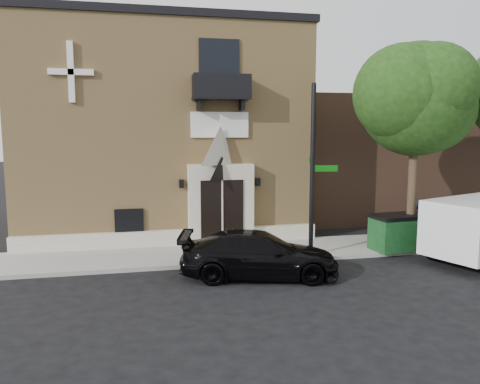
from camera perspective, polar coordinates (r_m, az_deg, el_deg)
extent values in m
plane|color=black|center=(16.67, 2.73, -8.80)|extent=(120.00, 120.00, 0.00)
cube|color=gray|center=(18.31, 4.59, -7.07)|extent=(42.00, 3.00, 0.15)
cube|color=tan|center=(23.49, -9.41, 7.00)|extent=(12.00, 10.00, 9.00)
cube|color=black|center=(23.91, -9.66, 18.21)|extent=(12.20, 10.20, 0.30)
cube|color=beige|center=(18.86, -8.41, -5.52)|extent=(12.00, 0.30, 0.60)
cube|color=beige|center=(18.71, -2.34, -1.49)|extent=(2.60, 0.55, 3.20)
pyramid|color=beige|center=(18.49, -2.38, 5.72)|extent=(2.60, 0.55, 1.50)
cube|color=black|center=(18.48, -2.18, -2.55)|extent=(1.70, 0.06, 2.60)
cube|color=beige|center=(18.44, -2.16, -2.57)|extent=(0.06, 0.04, 2.60)
cube|color=white|center=(18.67, -2.49, 8.19)|extent=(2.30, 0.10, 1.00)
cube|color=black|center=(18.32, -2.30, 11.33)|extent=(2.20, 0.90, 0.10)
cube|color=black|center=(17.93, -2.07, 12.86)|extent=(2.20, 0.06, 0.90)
cube|color=black|center=(18.21, -5.65, 12.75)|extent=(0.06, 0.90, 0.90)
cube|color=black|center=(18.56, 0.97, 12.68)|extent=(0.06, 0.90, 0.90)
cube|color=black|center=(18.85, -2.55, 14.89)|extent=(1.60, 0.08, 2.20)
cube|color=white|center=(18.66, -19.92, 13.60)|extent=(0.22, 0.14, 2.20)
cube|color=white|center=(18.66, -19.92, 13.60)|extent=(1.60, 0.14, 0.22)
cube|color=black|center=(18.76, -13.36, -3.53)|extent=(1.10, 0.10, 1.00)
cube|color=orange|center=(18.79, -13.36, -3.51)|extent=(0.85, 0.06, 0.75)
cube|color=black|center=(18.53, -7.15, 1.02)|extent=(0.18, 0.18, 0.32)
cube|color=black|center=(19.04, 2.18, 1.25)|extent=(0.18, 0.18, 0.32)
cube|color=brown|center=(29.32, 21.36, 4.13)|extent=(18.00, 8.00, 6.40)
cylinder|color=#38281C|center=(19.00, 20.20, -0.29)|extent=(0.32, 0.32, 4.20)
sphere|color=#15370F|center=(18.88, 20.70, 10.50)|extent=(4.20, 4.20, 4.20)
sphere|color=#15370F|center=(19.55, 22.18, 9.44)|extent=(3.36, 3.36, 3.36)
sphere|color=#15370F|center=(18.36, 19.20, 11.29)|extent=(3.57, 3.57, 3.57)
sphere|color=#15370F|center=(18.43, 22.49, 11.75)|extent=(3.15, 3.15, 3.15)
imported|color=black|center=(15.12, 2.33, -7.62)|extent=(5.38, 3.09, 1.47)
cylinder|color=black|center=(18.44, 22.71, -6.42)|extent=(0.89, 0.56, 0.85)
cylinder|color=black|center=(16.87, 8.80, 2.52)|extent=(0.16, 0.16, 6.17)
cube|color=#08570A|center=(16.93, 10.36, 2.85)|extent=(0.86, 0.24, 0.23)
cube|color=#08570A|center=(17.31, 8.62, 3.84)|extent=(0.24, 0.86, 0.23)
cylinder|color=#A51626|center=(19.62, 20.31, -6.17)|extent=(0.40, 0.40, 0.09)
cylinder|color=#A51626|center=(19.54, 20.35, -5.16)|extent=(0.29, 0.29, 0.62)
sphere|color=#A51626|center=(19.47, 20.40, -4.18)|extent=(0.29, 0.29, 0.29)
cylinder|color=#A51626|center=(19.53, 20.36, -5.02)|extent=(0.51, 0.13, 0.13)
cube|color=#103C16|center=(18.93, 18.76, -4.82)|extent=(2.14, 1.36, 1.23)
cube|color=black|center=(18.80, 18.84, -2.82)|extent=(2.20, 1.42, 0.13)
imported|color=#41622D|center=(18.40, -1.53, -5.48)|extent=(0.86, 0.80, 0.79)
imported|color=black|center=(20.67, 20.49, -3.32)|extent=(0.67, 0.52, 1.62)
imported|color=#322622|center=(21.29, 25.58, -3.34)|extent=(0.83, 0.93, 1.58)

